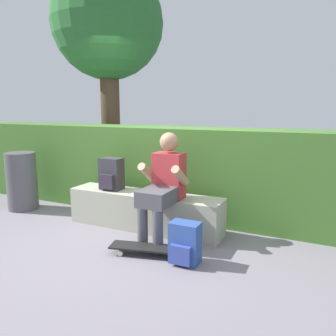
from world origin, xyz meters
TOP-DOWN VIEW (x-y plane):
  - ground_plane at (0.00, 0.00)m, footprint 24.00×24.00m
  - bench_main at (0.00, 0.28)m, footprint 1.95×0.40m
  - person_skater at (0.36, 0.08)m, footprint 0.49×0.62m
  - skateboard_near_person at (0.42, -0.37)m, footprint 0.82×0.38m
  - backpack_on_bench at (-0.47, 0.27)m, footprint 0.28×0.23m
  - backpack_on_ground at (0.81, -0.37)m, footprint 0.28×0.23m
  - hedge_row at (-0.47, 0.99)m, footprint 5.86×0.68m
  - tree_behind_bench at (-1.55, 1.84)m, footprint 1.89×1.89m
  - trash_bin at (-1.99, 0.21)m, footprint 0.42×0.42m

SIDE VIEW (x-z plane):
  - ground_plane at x=0.00m, z-range 0.00..0.00m
  - skateboard_near_person at x=0.42m, z-range 0.03..0.12m
  - backpack_on_ground at x=0.81m, z-range -0.01..0.39m
  - bench_main at x=0.00m, z-range 0.00..0.44m
  - trash_bin at x=-1.99m, z-range 0.00..0.83m
  - hedge_row at x=-0.47m, z-range 0.00..1.20m
  - backpack_on_bench at x=-0.47m, z-range 0.44..0.84m
  - person_skater at x=0.36m, z-range 0.05..1.24m
  - tree_behind_bench at x=-1.55m, z-range 0.90..4.72m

